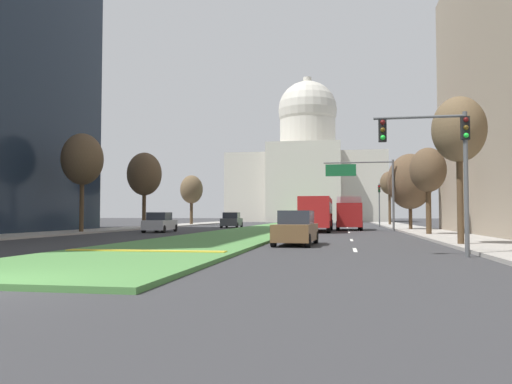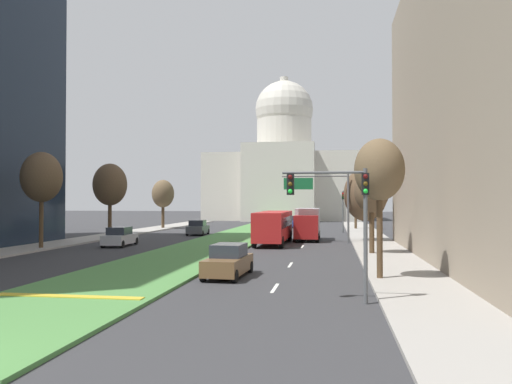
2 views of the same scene
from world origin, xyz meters
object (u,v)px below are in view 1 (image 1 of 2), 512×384
overhead_guide_sign (366,180)px  box_truck_delivery (349,213)px  city_bus (317,211)px  street_tree_right_near (459,131)px  sedan_lead_stopped (296,229)px  street_tree_right_distant (389,184)px  traffic_light_far_right (379,199)px  street_tree_left_far (144,174)px  sedan_midblock (160,223)px  capitol_building (307,172)px  sedan_far_horizon (325,219)px  street_tree_left_mid (82,160)px  street_tree_right_far (410,182)px  sedan_distant (232,220)px  street_tree_left_distant (192,190)px  traffic_light_near_right (441,151)px  street_tree_right_mid (428,171)px

overhead_guide_sign → box_truck_delivery: (-1.54, 2.28, -3.01)m
city_bus → street_tree_right_near: bearing=-69.3°
sedan_lead_stopped → city_bus: bearing=90.0°
street_tree_right_distant → traffic_light_far_right: bearing=-104.2°
street_tree_left_far → sedan_midblock: bearing=-59.8°
capitol_building → street_tree_right_near: (12.66, -80.60, -4.97)m
city_bus → sedan_far_horizon: bearing=90.6°
street_tree_right_distant → street_tree_left_mid: bearing=-129.2°
street_tree_right_far → box_truck_delivery: size_ratio=1.12×
street_tree_left_mid → city_bus: street_tree_left_mid is taller
overhead_guide_sign → box_truck_delivery: overhead_guide_sign is taller
sedan_lead_stopped → sedan_distant: 32.23m
street_tree_left_distant → city_bus: size_ratio=0.63×
street_tree_left_mid → street_tree_left_distant: 30.55m
street_tree_right_near → street_tree_left_distant: 50.01m
sedan_far_horizon → city_bus: bearing=-89.4°
street_tree_right_far → box_truck_delivery: bearing=171.6°
traffic_light_near_right → overhead_guide_sign: 28.11m
traffic_light_far_right → street_tree_left_far: size_ratio=0.66×
sedan_lead_stopped → capitol_building: bearing=93.6°
street_tree_left_far → sedan_distant: 11.22m
street_tree_left_far → sedan_midblock: 11.03m
street_tree_left_distant → sedan_distant: size_ratio=1.62×
capitol_building → overhead_guide_sign: (9.40, -58.27, -5.72)m
traffic_light_far_right → street_tree_right_mid: bearing=-86.4°
capitol_building → street_tree_right_far: size_ratio=4.41×
box_truck_delivery → sedan_lead_stopped: bearing=-96.7°
street_tree_left_distant → box_truck_delivery: size_ratio=1.09×
street_tree_left_far → traffic_light_far_right: bearing=27.6°
street_tree_right_near → street_tree_left_mid: 28.46m
street_tree_left_distant → sedan_far_horizon: bearing=18.8°
overhead_guide_sign → box_truck_delivery: size_ratio=1.02×
street_tree_left_distant → sedan_midblock: street_tree_left_distant is taller
capitol_building → overhead_guide_sign: capitol_building is taller
street_tree_left_far → box_truck_delivery: street_tree_left_far is taller
street_tree_right_distant → sedan_lead_stopped: size_ratio=1.65×
traffic_light_far_right → overhead_guide_sign: (-2.22, -14.92, 1.37)m
traffic_light_near_right → street_tree_right_near: (1.89, 5.74, 1.64)m
overhead_guide_sign → street_tree_left_distant: 30.62m
street_tree_right_mid → street_tree_left_far: 28.99m
street_tree_left_distant → sedan_midblock: (5.55, -26.78, -4.15)m
street_tree_left_distant → sedan_far_horizon: street_tree_left_distant is taller
capitol_building → sedan_far_horizon: capitol_building is taller
street_tree_right_mid → street_tree_left_distant: (-26.76, 30.61, 0.38)m
traffic_light_far_right → sedan_distant: 18.15m
traffic_light_far_right → street_tree_right_distant: 8.01m
sedan_far_horizon → box_truck_delivery: (3.18, -24.20, 0.87)m
sedan_lead_stopped → sedan_far_horizon: size_ratio=0.99×
overhead_guide_sign → box_truck_delivery: bearing=124.1°
traffic_light_far_right → city_bus: traffic_light_far_right is taller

